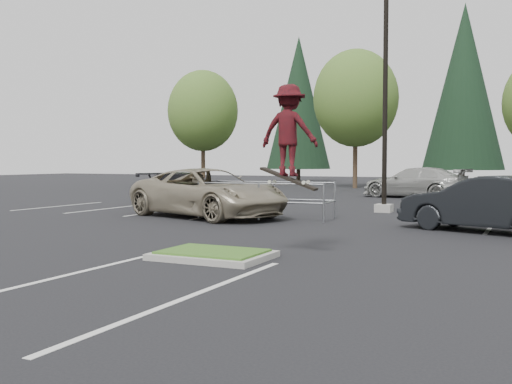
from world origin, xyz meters
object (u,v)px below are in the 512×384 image
at_px(decid_a, 203,113).
at_px(cart_corral, 253,195).
at_px(conif_b, 464,87).
at_px(car_l_tan, 207,193).
at_px(skateboarder, 289,131).
at_px(decid_b, 356,101).
at_px(car_r_charc, 487,204).
at_px(light_pole, 385,89).
at_px(car_l_black, 184,189).
at_px(conif_a, 299,103).
at_px(car_far_silver, 416,183).

height_order(decid_a, cart_corral, decid_a).
relative_size(conif_b, car_l_tan, 2.42).
bearing_deg(skateboarder, decid_b, -76.09).
distance_m(decid_a, car_r_charc, 32.56).
distance_m(light_pole, car_l_tan, 7.69).
bearing_deg(car_l_black, conif_b, 3.22).
distance_m(conif_b, car_l_tan, 34.03).
bearing_deg(skateboarder, car_l_black, -48.58).
height_order(conif_a, cart_corral, conif_a).
distance_m(cart_corral, skateboarder, 8.31).
bearing_deg(decid_a, conif_a, 68.09).
bearing_deg(car_l_tan, car_far_silver, 1.38).
bearing_deg(cart_corral, car_l_tan, -168.11).
bearing_deg(skateboarder, cart_corral, -58.73).
distance_m(decid_a, skateboarder, 34.95).
xyz_separation_m(light_pole, car_l_black, (-8.50, -0.50, -3.84)).
height_order(light_pole, cart_corral, light_pole).
distance_m(conif_b, car_l_black, 30.92).
bearing_deg(decid_b, car_far_silver, -57.13).
distance_m(cart_corral, car_l_tan, 1.57).
height_order(conif_b, car_r_charc, conif_b).
bearing_deg(car_l_tan, decid_b, 22.75).
height_order(light_pole, car_l_tan, light_pole).
distance_m(decid_b, conif_b, 11.78).
bearing_deg(light_pole, decid_b, 109.35).
relative_size(decid_a, cart_corral, 1.99).
relative_size(cart_corral, car_r_charc, 0.97).
height_order(decid_a, conif_b, conif_b).
height_order(light_pole, decid_a, light_pole).
bearing_deg(car_far_silver, conif_a, -130.64).
xyz_separation_m(decid_a, decid_b, (12.00, 0.50, 0.46)).
relative_size(skateboarder, car_l_black, 0.43).
height_order(car_l_black, car_r_charc, car_r_charc).
height_order(decid_b, conif_b, conif_b).
bearing_deg(car_l_black, decid_b, 12.67).
distance_m(decid_b, car_l_tan, 23.66).
height_order(light_pole, conif_a, conif_a).
bearing_deg(skateboarder, conif_a, -68.52).
bearing_deg(conif_b, car_l_black, -105.42).
relative_size(cart_corral, car_l_tan, 0.75).
distance_m(light_pole, decid_a, 25.86).
relative_size(conif_a, cart_corral, 2.90).
distance_m(decid_a, conif_a, 10.85).
bearing_deg(car_r_charc, decid_b, -135.67).
height_order(conif_a, car_r_charc, conif_a).
height_order(light_pole, conif_b, conif_b).
relative_size(decid_a, car_l_tan, 1.49).
distance_m(car_l_tan, car_far_silver, 14.55).
relative_size(conif_a, car_far_silver, 2.39).
relative_size(light_pole, skateboarder, 4.76).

